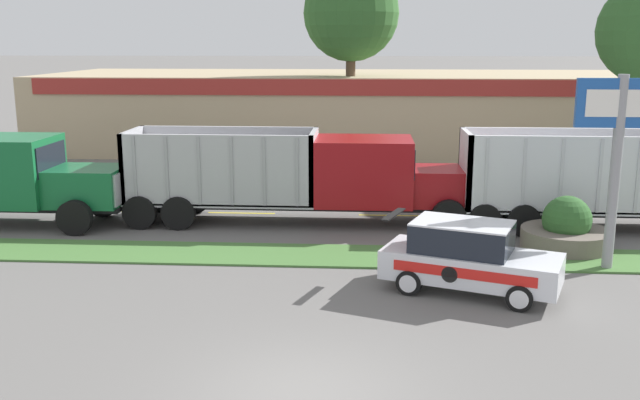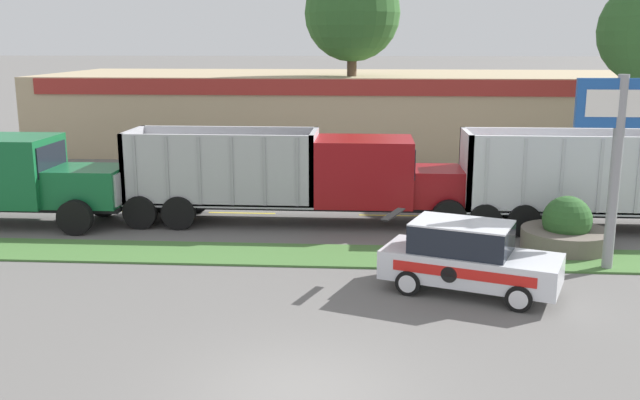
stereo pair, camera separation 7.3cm
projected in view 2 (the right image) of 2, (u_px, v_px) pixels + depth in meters
ground_plane at (301, 394)px, 12.40m from camera, size 600.00×600.00×0.00m
grass_verge at (328, 256)px, 20.31m from camera, size 120.00×2.14×0.06m
centre_line_3 at (95, 211)px, 25.84m from camera, size 2.40×0.14×0.01m
centre_line_4 at (242, 213)px, 25.48m from camera, size 2.40×0.14×0.01m
centre_line_5 at (393, 215)px, 25.12m from camera, size 2.40×0.14×0.01m
centre_line_6 at (549, 218)px, 24.75m from camera, size 2.40×0.14×0.01m
dump_truck_trail at (332, 178)px, 23.77m from camera, size 11.80×2.70×3.11m
rally_car at (468, 257)px, 17.29m from camera, size 4.55×3.09×1.77m
store_sign_post at (619, 136)px, 18.39m from camera, size 2.30×0.28×5.19m
stone_planter at (566, 231)px, 20.92m from camera, size 2.59×2.59×1.60m
store_building_backdrop at (405, 110)px, 41.46m from camera, size 40.52×12.10×4.21m
tree_behind_left at (352, 4)px, 36.75m from camera, size 4.97×4.97×11.17m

